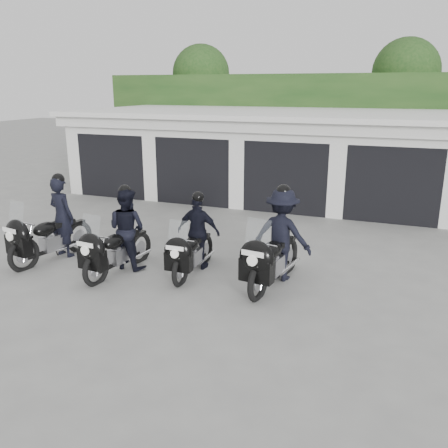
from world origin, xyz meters
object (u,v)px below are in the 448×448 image
(police_bike_d, at_px, (278,241))
(police_bike_b, at_px, (121,235))
(police_bike_a, at_px, (51,226))
(police_bike_c, at_px, (195,238))

(police_bike_d, bearing_deg, police_bike_b, -161.90)
(police_bike_a, bearing_deg, police_bike_b, 10.64)
(police_bike_b, relative_size, police_bike_d, 0.93)
(police_bike_a, xyz_separation_m, police_bike_d, (5.08, 0.58, 0.07))
(police_bike_a, xyz_separation_m, police_bike_c, (3.31, 0.53, -0.05))
(police_bike_c, bearing_deg, police_bike_a, -172.28)
(police_bike_b, height_order, police_bike_c, police_bike_b)
(police_bike_b, bearing_deg, police_bike_c, 26.13)
(police_bike_b, bearing_deg, police_bike_a, -174.02)
(police_bike_a, height_order, police_bike_d, police_bike_d)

